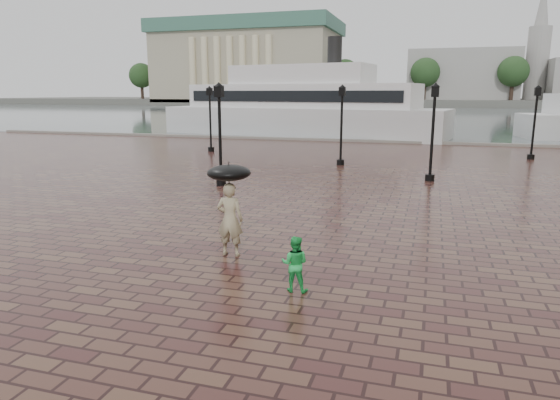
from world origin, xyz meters
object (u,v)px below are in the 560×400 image
street_lamps (347,125)px  adult_pedestrian (230,219)px  ferry_near (301,107)px  child_pedestrian (295,264)px

street_lamps → adult_pedestrian: bearing=-90.7°
street_lamps → ferry_near: 20.87m
adult_pedestrian → ferry_near: bearing=-80.2°
child_pedestrian → ferry_near: ferry_near is taller
adult_pedestrian → ferry_near: 36.83m
adult_pedestrian → child_pedestrian: (2.21, -1.80, -0.35)m
adult_pedestrian → ferry_near: size_ratio=0.07×
child_pedestrian → ferry_near: 39.11m
adult_pedestrian → child_pedestrian: size_ratio=1.59×
ferry_near → child_pedestrian: bearing=-66.1°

